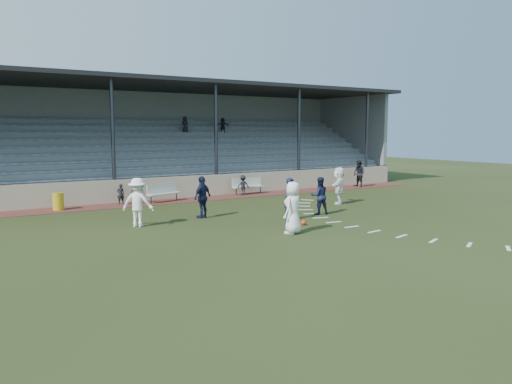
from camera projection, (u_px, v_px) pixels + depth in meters
ground at (293, 235)px, 17.95m from camera, size 90.00×90.00×0.00m
cinder_track at (177, 201)px, 26.77m from camera, size 34.00×2.00×0.02m
retaining_wall at (169, 188)px, 27.59m from camera, size 34.00×0.18×1.20m
bench_left at (163, 191)px, 26.29m from camera, size 2.03×1.03×0.95m
bench_right at (247, 184)px, 29.59m from camera, size 2.01×0.50×0.95m
trash_bin at (58, 201)px, 23.50m from camera, size 0.51×0.51×0.81m
football at (303, 223)px, 19.79m from camera, size 0.21×0.21×0.21m
player_white_lead at (293, 208)px, 18.09m from camera, size 1.10×0.97×1.90m
player_navy_lead at (291, 199)px, 20.90m from camera, size 0.65×0.43×1.78m
player_navy_mid at (319, 196)px, 22.33m from camera, size 0.97×0.86×1.68m
player_white_wing at (138, 202)px, 19.40m from camera, size 1.41×1.32×1.91m
player_navy_wing at (203, 197)px, 21.39m from camera, size 1.14×0.88×1.81m
player_white_back at (339, 186)px, 25.57m from camera, size 1.67×1.60×1.89m
official at (359, 174)px, 33.26m from camera, size 0.71×0.89×1.77m
sub_left_near at (121, 194)px, 25.35m from camera, size 0.39×0.26×1.03m
sub_left_far at (137, 193)px, 25.55m from camera, size 0.70×0.42×1.12m
sub_right at (243, 185)px, 28.99m from camera, size 0.81×0.53×1.16m
grandstand at (140, 155)px, 31.36m from camera, size 34.60×9.00×6.61m
penalty_arc at (375, 224)px, 20.12m from camera, size 3.89×14.63×0.01m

